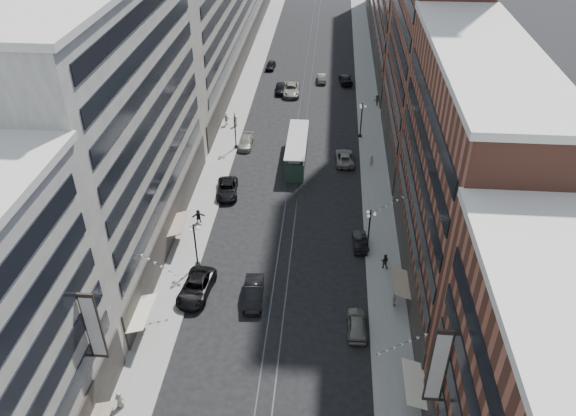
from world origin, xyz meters
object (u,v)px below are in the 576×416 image
(lamppost_se_mid, at_px, (361,119))
(pedestrian_6, at_px, (226,119))
(streetcar, at_px, (297,151))
(car_2, at_px, (196,287))
(car_5, at_px, (254,293))
(lamppost_sw_mid, at_px, (235,130))
(car_9, at_px, (271,65))
(car_13, at_px, (281,88))
(car_11, at_px, (345,157))
(pedestrian_4, at_px, (395,299))
(car_14, at_px, (322,78))
(car_10, at_px, (360,241))
(pedestrian_1, at_px, (120,400))
(pedestrian_9, at_px, (377,100))
(car_12, at_px, (346,79))
(pedestrian_5, at_px, (198,216))
(car_extra_0, at_px, (291,89))
(lamppost_se_far, at_px, (369,229))
(car_4, at_px, (357,324))
(lamppost_sw_far, at_px, (195,244))
(pedestrian_7, at_px, (385,261))
(car_8, at_px, (246,142))
(pedestrian_8, at_px, (371,160))
(car_7, at_px, (227,189))
(pedestrian_2, at_px, (180,227))

(lamppost_se_mid, bearing_deg, pedestrian_6, 173.36)
(streetcar, distance_m, car_2, 29.61)
(car_2, bearing_deg, car_5, 1.86)
(pedestrian_6, bearing_deg, car_5, 124.35)
(lamppost_sw_mid, relative_size, car_9, 1.34)
(car_13, bearing_deg, car_11, -69.08)
(lamppost_se_mid, bearing_deg, pedestrian_4, -86.36)
(lamppost_se_mid, xyz_separation_m, car_9, (-16.73, 28.17, -2.39))
(car_2, relative_size, car_14, 1.45)
(car_5, height_order, car_10, car_5)
(lamppost_se_mid, distance_m, car_14, 23.48)
(pedestrian_1, bearing_deg, car_10, -134.31)
(car_9, distance_m, pedestrian_9, 25.76)
(car_12, height_order, car_13, car_13)
(pedestrian_5, distance_m, car_extra_0, 40.94)
(pedestrian_4, distance_m, car_extra_0, 54.43)
(lamppost_se_far, relative_size, car_4, 1.20)
(lamppost_sw_mid, distance_m, pedestrian_1, 45.23)
(car_10, height_order, car_extra_0, car_extra_0)
(lamppost_sw_far, xyz_separation_m, car_2, (0.80, -4.26, -2.24))
(pedestrian_7, bearing_deg, car_8, -41.69)
(pedestrian_4, height_order, pedestrian_9, pedestrian_9)
(pedestrian_1, xyz_separation_m, car_10, (20.14, 23.05, -0.28))
(car_8, distance_m, pedestrian_9, 25.81)
(car_9, xyz_separation_m, pedestrian_8, (17.96, -37.22, 0.41))
(car_7, bearing_deg, car_8, 80.80)
(lamppost_sw_far, xyz_separation_m, pedestrian_1, (-2.54, -18.11, -2.12))
(car_7, relative_size, car_13, 1.22)
(pedestrian_2, distance_m, pedestrian_5, 2.81)
(pedestrian_2, bearing_deg, lamppost_sw_mid, 85.48)
(pedestrian_2, xyz_separation_m, pedestrian_5, (1.75, 2.20, 0.10))
(car_2, distance_m, pedestrian_1, 14.24)
(lamppost_se_far, distance_m, car_2, 19.57)
(pedestrian_2, xyz_separation_m, car_extra_0, (9.96, 42.31, -0.06))
(car_10, bearing_deg, car_extra_0, -78.19)
(streetcar, xyz_separation_m, pedestrian_1, (-11.74, -42.23, -0.61))
(car_10, relative_size, pedestrian_8, 2.19)
(lamppost_se_far, xyz_separation_m, car_4, (-1.44, -11.98, -2.31))
(car_extra_0, bearing_deg, car_7, -103.07)
(car_14, bearing_deg, car_2, 75.71)
(car_12, relative_size, car_14, 1.25)
(lamppost_sw_mid, height_order, pedestrian_1, lamppost_sw_mid)
(lamppost_sw_far, bearing_deg, car_13, 84.47)
(car_11, height_order, pedestrian_8, pedestrian_8)
(car_7, xyz_separation_m, car_extra_0, (5.86, 33.47, 0.07))
(lamppost_se_mid, xyz_separation_m, car_8, (-17.05, -4.24, -2.40))
(streetcar, relative_size, pedestrian_6, 6.46)
(car_5, height_order, car_12, car_5)
(car_10, bearing_deg, pedestrian_5, -11.31)
(lamppost_sw_far, height_order, car_14, lamppost_sw_far)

